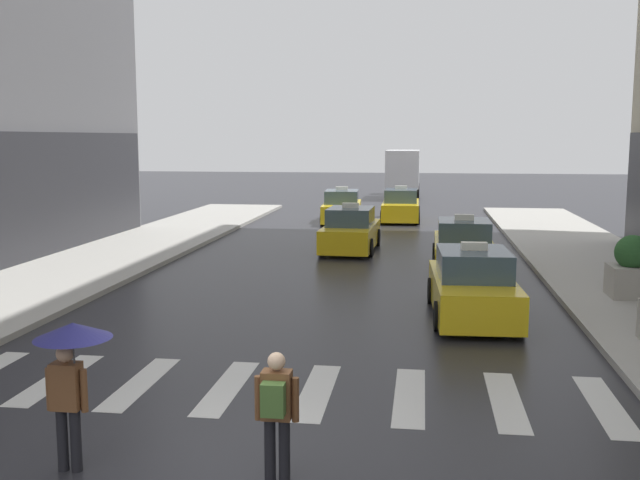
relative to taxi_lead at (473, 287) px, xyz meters
The scene contains 11 objects.
ground_plane 9.37m from the taxi_lead, 113.10° to the right, with size 160.00×160.00×0.00m, color #26262B.
crosswalk_markings 6.73m from the taxi_lead, 123.23° to the right, with size 11.30×2.80×0.01m.
taxi_lead is the anchor object (origin of this frame).
taxi_second 6.31m from the taxi_lead, 88.99° to the left, with size 1.96×4.56×1.80m.
taxi_third 10.60m from the taxi_lead, 111.31° to the left, with size 2.05×4.59×1.80m.
taxi_fourth 20.16m from the taxi_lead, 96.55° to the left, with size 1.96×4.56×1.80m.
taxi_fifth 19.65m from the taxi_lead, 105.32° to the left, with size 2.13×4.63×1.80m.
box_truck 34.44m from the taxi_lead, 94.33° to the left, with size 2.30×7.55×3.35m.
pedestrian_with_umbrella 10.53m from the taxi_lead, 121.66° to the right, with size 0.96×0.96×1.94m.
pedestrian_with_backpack 9.39m from the taxi_lead, 108.06° to the right, with size 0.55×0.43×1.65m.
planter_mid_block 4.68m from the taxi_lead, 27.65° to the left, with size 1.10×1.10×1.60m.
Camera 1 is at (2.47, -8.68, 4.21)m, focal length 41.24 mm.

